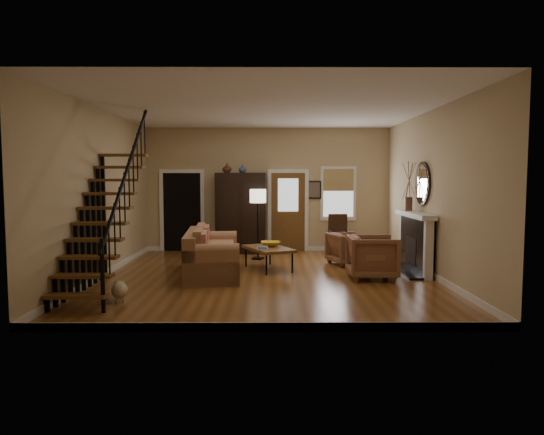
{
  "coord_description": "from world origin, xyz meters",
  "views": [
    {
      "loc": [
        0.04,
        -9.52,
        1.94
      ],
      "look_at": [
        0.1,
        0.4,
        1.15
      ],
      "focal_mm": 32.0,
      "sensor_mm": 36.0,
      "label": 1
    }
  ],
  "objects_px": {
    "coffee_table": "(268,258)",
    "armchair_left": "(372,257)",
    "side_chair": "(339,234)",
    "floor_lamp": "(258,224)",
    "armchair_right": "(348,249)",
    "sofa": "(213,253)",
    "armoire": "(241,213)"
  },
  "relations": [
    {
      "from": "floor_lamp",
      "to": "armchair_right",
      "type": "bearing_deg",
      "value": -19.21
    },
    {
      "from": "side_chair",
      "to": "armchair_right",
      "type": "bearing_deg",
      "value": -90.49
    },
    {
      "from": "coffee_table",
      "to": "armchair_left",
      "type": "height_order",
      "value": "armchair_left"
    },
    {
      "from": "armchair_left",
      "to": "armchair_right",
      "type": "relative_size",
      "value": 1.17
    },
    {
      "from": "armchair_left",
      "to": "side_chair",
      "type": "distance_m",
      "value": 3.17
    },
    {
      "from": "floor_lamp",
      "to": "side_chair",
      "type": "bearing_deg",
      "value": 22.53
    },
    {
      "from": "armchair_right",
      "to": "floor_lamp",
      "type": "height_order",
      "value": "floor_lamp"
    },
    {
      "from": "side_chair",
      "to": "armoire",
      "type": "bearing_deg",
      "value": 175.52
    },
    {
      "from": "floor_lamp",
      "to": "side_chair",
      "type": "relative_size",
      "value": 1.66
    },
    {
      "from": "coffee_table",
      "to": "armchair_left",
      "type": "bearing_deg",
      "value": -25.26
    },
    {
      "from": "sofa",
      "to": "armchair_right",
      "type": "xyz_separation_m",
      "value": [
        2.94,
        1.17,
        -0.08
      ]
    },
    {
      "from": "armoire",
      "to": "floor_lamp",
      "type": "bearing_deg",
      "value": -66.04
    },
    {
      "from": "sofa",
      "to": "armchair_left",
      "type": "distance_m",
      "value": 3.18
    },
    {
      "from": "sofa",
      "to": "coffee_table",
      "type": "distance_m",
      "value": 1.27
    },
    {
      "from": "sofa",
      "to": "coffee_table",
      "type": "bearing_deg",
      "value": 20.64
    },
    {
      "from": "sofa",
      "to": "side_chair",
      "type": "bearing_deg",
      "value": 37.73
    },
    {
      "from": "armchair_left",
      "to": "sofa",
      "type": "bearing_deg",
      "value": 83.95
    },
    {
      "from": "armchair_right",
      "to": "side_chair",
      "type": "height_order",
      "value": "side_chair"
    },
    {
      "from": "armchair_right",
      "to": "sofa",
      "type": "bearing_deg",
      "value": 91.85
    },
    {
      "from": "floor_lamp",
      "to": "side_chair",
      "type": "distance_m",
      "value": 2.27
    },
    {
      "from": "sofa",
      "to": "coffee_table",
      "type": "height_order",
      "value": "sofa"
    },
    {
      "from": "armchair_right",
      "to": "side_chair",
      "type": "distance_m",
      "value": 1.59
    },
    {
      "from": "armchair_left",
      "to": "floor_lamp",
      "type": "height_order",
      "value": "floor_lamp"
    },
    {
      "from": "sofa",
      "to": "floor_lamp",
      "type": "height_order",
      "value": "floor_lamp"
    },
    {
      "from": "sofa",
      "to": "floor_lamp",
      "type": "bearing_deg",
      "value": 59.84
    },
    {
      "from": "armchair_right",
      "to": "floor_lamp",
      "type": "relative_size",
      "value": 0.47
    },
    {
      "from": "side_chair",
      "to": "armchair_left",
      "type": "bearing_deg",
      "value": -86.36
    },
    {
      "from": "armoire",
      "to": "armchair_left",
      "type": "relative_size",
      "value": 2.25
    },
    {
      "from": "coffee_table",
      "to": "side_chair",
      "type": "relative_size",
      "value": 1.24
    },
    {
      "from": "sofa",
      "to": "armchair_left",
      "type": "relative_size",
      "value": 2.54
    },
    {
      "from": "armoire",
      "to": "side_chair",
      "type": "distance_m",
      "value": 2.61
    },
    {
      "from": "coffee_table",
      "to": "floor_lamp",
      "type": "bearing_deg",
      "value": 100.63
    }
  ]
}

